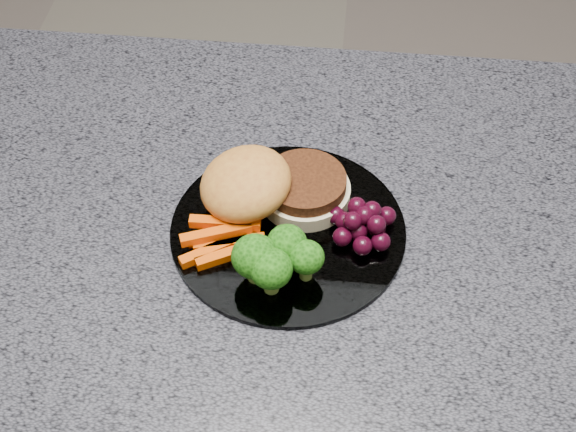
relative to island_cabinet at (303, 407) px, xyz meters
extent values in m
cube|color=brown|center=(0.00, 0.00, 0.00)|extent=(1.20, 0.60, 0.86)
cube|color=#4A4A54|center=(0.00, 0.00, 0.45)|extent=(1.20, 0.60, 0.04)
cylinder|color=white|center=(-0.02, -0.04, 0.47)|extent=(0.26, 0.26, 0.01)
cylinder|color=beige|center=(-0.01, 0.01, 0.49)|extent=(0.13, 0.13, 0.02)
cylinder|color=#47210D|center=(-0.01, 0.01, 0.50)|extent=(0.12, 0.12, 0.02)
ellipsoid|color=#B77E2D|center=(-0.07, -0.01, 0.50)|extent=(0.13, 0.13, 0.06)
cube|color=#D54803|center=(-0.09, -0.05, 0.48)|extent=(0.08, 0.04, 0.01)
cube|color=#D54803|center=(-0.08, -0.07, 0.48)|extent=(0.08, 0.03, 0.01)
cube|color=#D54803|center=(-0.10, -0.08, 0.48)|extent=(0.07, 0.05, 0.01)
cube|color=#D54803|center=(-0.09, -0.05, 0.49)|extent=(0.08, 0.01, 0.01)
cube|color=#D54803|center=(-0.09, -0.06, 0.49)|extent=(0.08, 0.04, 0.01)
cube|color=#D54803|center=(-0.08, -0.08, 0.48)|extent=(0.07, 0.05, 0.01)
cylinder|color=olive|center=(-0.05, -0.11, 0.49)|extent=(0.02, 0.02, 0.02)
ellipsoid|color=#0D3407|center=(-0.05, -0.11, 0.51)|extent=(0.05, 0.05, 0.04)
cylinder|color=olive|center=(-0.02, -0.08, 0.49)|extent=(0.01, 0.01, 0.02)
ellipsoid|color=#0D3407|center=(-0.02, -0.08, 0.51)|extent=(0.04, 0.04, 0.04)
cylinder|color=olive|center=(-0.03, -0.12, 0.49)|extent=(0.02, 0.02, 0.02)
ellipsoid|color=#0D3407|center=(-0.03, -0.12, 0.51)|extent=(0.04, 0.04, 0.04)
cylinder|color=olive|center=(0.01, -0.10, 0.49)|extent=(0.01, 0.01, 0.02)
ellipsoid|color=#0D3407|center=(0.01, -0.10, 0.51)|extent=(0.04, 0.04, 0.03)
sphere|color=black|center=(0.06, -0.04, 0.49)|extent=(0.02, 0.02, 0.02)
sphere|color=black|center=(0.08, -0.03, 0.49)|extent=(0.02, 0.02, 0.02)
sphere|color=black|center=(0.06, -0.02, 0.49)|extent=(0.02, 0.02, 0.02)
sphere|color=black|center=(0.04, -0.03, 0.49)|extent=(0.02, 0.02, 0.02)
sphere|color=black|center=(0.04, -0.05, 0.49)|extent=(0.02, 0.02, 0.02)
sphere|color=black|center=(0.06, -0.06, 0.49)|extent=(0.02, 0.02, 0.02)
sphere|color=black|center=(0.08, -0.05, 0.49)|extent=(0.02, 0.02, 0.02)
sphere|color=black|center=(0.09, -0.02, 0.49)|extent=(0.02, 0.02, 0.02)
sphere|color=black|center=(0.03, -0.02, 0.49)|extent=(0.02, 0.02, 0.02)
sphere|color=black|center=(0.06, -0.03, 0.50)|extent=(0.02, 0.02, 0.02)
sphere|color=black|center=(0.05, -0.04, 0.50)|extent=(0.02, 0.02, 0.02)
sphere|color=black|center=(0.08, -0.04, 0.50)|extent=(0.02, 0.02, 0.02)
sphere|color=black|center=(0.05, -0.02, 0.50)|extent=(0.02, 0.02, 0.02)
sphere|color=black|center=(0.07, -0.02, 0.50)|extent=(0.02, 0.02, 0.02)
camera|label=1|loc=(0.04, -0.60, 1.15)|focal=50.00mm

